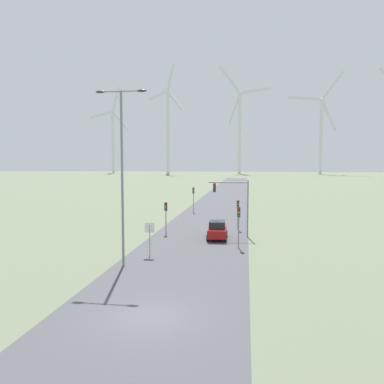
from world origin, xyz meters
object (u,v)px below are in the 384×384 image
at_px(streetlamp, 122,160).
at_px(traffic_light_post_mid_right, 238,208).
at_px(car_approaching, 217,230).
at_px(stop_sign_near, 150,233).
at_px(traffic_light_post_near_right, 239,218).
at_px(traffic_light_mast_overhead, 234,197).
at_px(wind_turbine_center, 240,125).
at_px(wind_turbine_left, 168,125).
at_px(traffic_light_post_mid_left, 193,194).
at_px(traffic_light_post_near_left, 166,211).
at_px(wind_turbine_right, 321,128).
at_px(wind_turbine_far_left, 113,135).

xyz_separation_m(streetlamp, traffic_light_post_mid_right, (8.03, 16.38, -5.35)).
xyz_separation_m(traffic_light_post_mid_right, car_approaching, (-1.92, -5.49, -1.55)).
xyz_separation_m(stop_sign_near, traffic_light_post_mid_right, (6.88, 13.11, 0.55)).
xyz_separation_m(traffic_light_post_near_right, traffic_light_mast_overhead, (-0.60, 5.13, 1.44)).
distance_m(stop_sign_near, wind_turbine_center, 229.71).
relative_size(car_approaching, wind_turbine_left, 0.06).
xyz_separation_m(stop_sign_near, wind_turbine_left, (-44.67, 218.33, 30.80)).
distance_m(traffic_light_mast_overhead, wind_turbine_left, 217.42).
bearing_deg(traffic_light_post_mid_left, traffic_light_post_mid_right, -63.31).
relative_size(traffic_light_post_mid_right, wind_turbine_center, 0.05).
distance_m(traffic_light_post_near_left, traffic_light_post_near_right, 9.74).
distance_m(traffic_light_mast_overhead, wind_turbine_center, 220.53).
xyz_separation_m(traffic_light_post_mid_left, wind_turbine_right, (55.16, 195.01, 26.84)).
relative_size(traffic_light_mast_overhead, wind_turbine_right, 0.09).
xyz_separation_m(traffic_light_post_mid_right, wind_turbine_left, (-51.55, 205.22, 30.25)).
bearing_deg(streetlamp, traffic_light_post_mid_right, 63.88).
xyz_separation_m(wind_turbine_far_left, wind_turbine_center, (92.96, -9.61, 5.54)).
bearing_deg(stop_sign_near, traffic_light_post_near_left, 94.36).
bearing_deg(traffic_light_mast_overhead, traffic_light_post_mid_left, 110.39).
bearing_deg(wind_turbine_far_left, wind_turbine_right, -5.85).
xyz_separation_m(traffic_light_post_near_right, car_approaching, (-2.19, 3.77, -1.79)).
height_order(traffic_light_post_near_right, wind_turbine_right, wind_turbine_right).
relative_size(car_approaching, wind_turbine_far_left, 0.07).
bearing_deg(traffic_light_mast_overhead, wind_turbine_left, 103.75).
relative_size(stop_sign_near, wind_turbine_left, 0.04).
bearing_deg(traffic_light_mast_overhead, wind_turbine_far_left, 112.95).
bearing_deg(car_approaching, wind_turbine_far_left, 112.49).
bearing_deg(car_approaching, traffic_light_post_mid_left, 104.83).
height_order(traffic_light_post_mid_right, traffic_light_mast_overhead, traffic_light_mast_overhead).
bearing_deg(wind_turbine_left, traffic_light_mast_overhead, -76.25).
xyz_separation_m(traffic_light_post_mid_left, wind_turbine_center, (3.13, 200.26, 30.38)).
height_order(traffic_light_post_near_right, traffic_light_mast_overhead, traffic_light_mast_overhead).
height_order(stop_sign_near, traffic_light_post_mid_right, traffic_light_post_mid_right).
distance_m(streetlamp, wind_turbine_center, 232.25).
bearing_deg(traffic_light_post_mid_right, stop_sign_near, -117.69).
distance_m(wind_turbine_left, wind_turbine_center, 48.44).
height_order(traffic_light_post_near_left, car_approaching, traffic_light_post_near_left).
bearing_deg(traffic_light_post_mid_left, wind_turbine_left, 103.09).
xyz_separation_m(traffic_light_post_near_left, wind_turbine_right, (55.63, 212.74, 27.15)).
height_order(traffic_light_post_mid_right, wind_turbine_left, wind_turbine_left).
relative_size(traffic_light_post_mid_right, wind_turbine_far_left, 0.05).
relative_size(traffic_light_post_near_right, traffic_light_post_mid_right, 1.10).
height_order(traffic_light_post_near_left, wind_turbine_center, wind_turbine_center).
relative_size(stop_sign_near, traffic_light_mast_overhead, 0.47).
relative_size(wind_turbine_far_left, wind_turbine_center, 0.87).
relative_size(streetlamp, car_approaching, 3.08).
xyz_separation_m(stop_sign_near, wind_turbine_center, (2.88, 227.55, 31.26)).
relative_size(traffic_light_post_near_left, traffic_light_post_near_right, 0.92).
bearing_deg(traffic_light_post_near_right, stop_sign_near, -151.77).
bearing_deg(streetlamp, traffic_light_post_near_right, 40.57).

